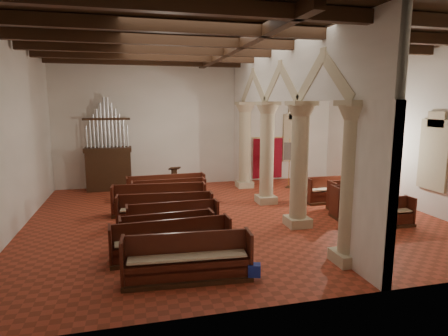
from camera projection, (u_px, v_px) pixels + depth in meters
floor at (233, 217)px, 13.39m from camera, size 14.00×14.00×0.00m
ceiling at (234, 42)px, 12.37m from camera, size 14.00×14.00×0.00m
wall_back at (202, 124)px, 18.62m from camera, size 14.00×0.02×6.00m
wall_front at (316, 156)px, 7.14m from camera, size 14.00×0.02×6.00m
wall_left at (9, 137)px, 11.22m from camera, size 0.02×12.00×6.00m
wall_right at (407, 129)px, 14.53m from camera, size 0.02×12.00×6.00m
ceiling_beams at (234, 48)px, 12.40m from camera, size 13.80×11.80×0.30m
arcade at (283, 116)px, 13.21m from camera, size 0.90×11.90×6.00m
window_right_a at (434, 155)px, 13.23m from camera, size 0.03×1.00×2.20m
window_right_b at (366, 143)px, 17.06m from camera, size 0.03×1.00×2.20m
window_back at (294, 138)px, 19.92m from camera, size 1.00×0.03×2.20m
pipe_organ at (109, 161)px, 17.35m from camera, size 2.10×0.85×4.40m
lectern at (174, 181)px, 17.15m from camera, size 0.53×0.55×1.18m
dossal_curtain at (268, 158)px, 19.68m from camera, size 1.80×0.07×2.17m
processional_banner at (289, 171)px, 17.88m from camera, size 0.51×0.65×2.35m
hymnal_box_a at (254, 270)px, 8.53m from camera, size 0.34×0.31×0.28m
hymnal_box_b at (209, 229)px, 11.26m from camera, size 0.41×0.38×0.33m
hymnal_box_c at (186, 218)px, 12.27m from camera, size 0.42×0.37×0.36m
tube_heater_a at (158, 268)px, 8.83m from camera, size 0.86×0.19×0.09m
tube_heater_b at (190, 248)px, 10.02m from camera, size 1.06×0.14×0.11m
nave_pew_0 at (188, 265)px, 8.50m from camera, size 2.96×0.92×1.09m
nave_pew_1 at (172, 246)px, 9.74m from camera, size 3.16×0.83×1.00m
nave_pew_2 at (168, 238)px, 10.35m from camera, size 2.62×0.83×1.00m
nave_pew_3 at (173, 223)px, 11.67m from camera, size 2.86×0.73×0.96m
nave_pew_4 at (165, 214)px, 12.56m from camera, size 3.22×0.90×1.02m
nave_pew_5 at (160, 204)px, 13.67m from camera, size 3.42×0.97×1.10m
nave_pew_6 at (169, 197)px, 14.88m from camera, size 2.93×0.79×1.02m
nave_pew_7 at (166, 192)px, 15.67m from camera, size 3.27×0.88×1.05m
aisle_pew_0 at (387, 217)px, 12.30m from camera, size 1.81×0.67×0.95m
aisle_pew_1 at (361, 206)px, 13.29m from camera, size 2.14×0.89×1.15m
aisle_pew_2 at (356, 200)px, 14.26m from camera, size 2.13×0.76×1.12m
aisle_pew_3 at (328, 194)px, 15.26m from camera, size 1.95×0.75×1.05m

